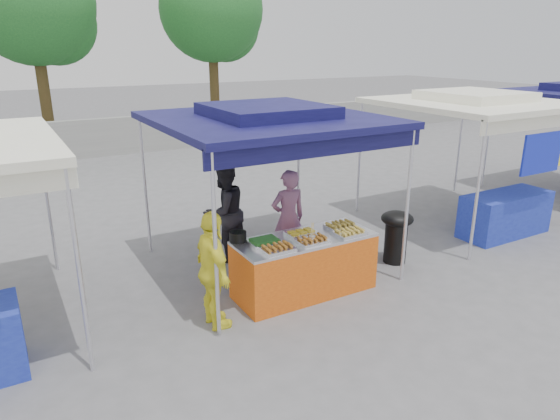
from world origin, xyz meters
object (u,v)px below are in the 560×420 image
vendor_woman (288,218)px  wok_burner (396,232)px  cooking_pot (238,236)px  vendor_table (304,265)px  customer_person (213,271)px  helper_man (224,212)px

vendor_woman → wok_burner: bearing=158.4°
cooking_pot → wok_burner: size_ratio=0.27×
vendor_table → customer_person: (-1.46, -0.21, 0.34)m
wok_burner → vendor_woman: (-1.58, 0.78, 0.27)m
wok_burner → vendor_woman: vendor_woman is taller
vendor_woman → customer_person: bearing=37.9°
cooking_pot → wok_burner: 2.77m
customer_person → vendor_table: bearing=-80.9°
wok_burner → vendor_table: bearing=-173.1°
vendor_table → vendor_woman: bearing=73.1°
vendor_table → vendor_woman: (0.29, 0.94, 0.37)m
vendor_table → customer_person: 1.52m
wok_burner → customer_person: (-3.33, -0.37, 0.25)m
wok_burner → customer_person: 3.36m
wok_burner → helper_man: 2.81m
vendor_table → wok_burner: (1.86, 0.16, 0.09)m
vendor_table → vendor_woman: vendor_woman is taller
wok_burner → customer_person: customer_person is taller
vendor_woman → helper_man: bearing=-37.6°
vendor_table → wok_burner: bearing=5.0°
cooking_pot → wok_burner: (2.74, -0.17, -0.40)m
cooking_pot → vendor_woman: (1.16, 0.61, -0.13)m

